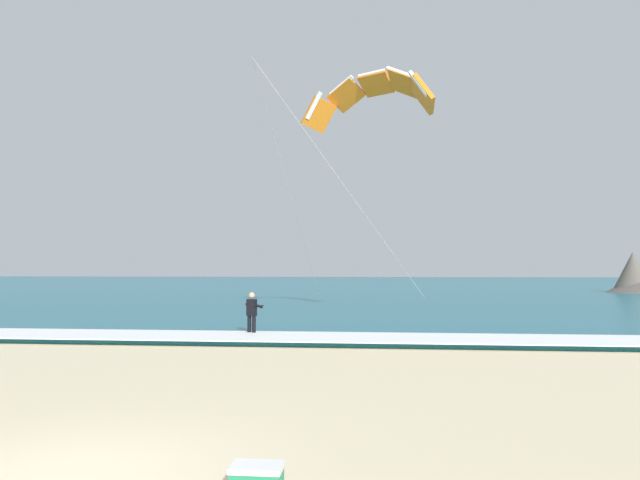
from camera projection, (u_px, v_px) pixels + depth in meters
sea at (346, 285)px, 78.02m from camera, size 200.00×120.00×0.20m
surf_foam at (263, 336)px, 19.36m from camera, size 200.00×2.79×0.04m
surfboard at (252, 338)px, 20.35m from camera, size 0.91×1.46×0.09m
kitesurfer at (252, 313)px, 20.41m from camera, size 0.64×0.64×1.69m
kite_primary at (371, 94)px, 27.90m from camera, size 7.39×9.00×11.16m
headland_right at (640, 280)px, 52.97m from camera, size 7.36×7.36×4.06m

